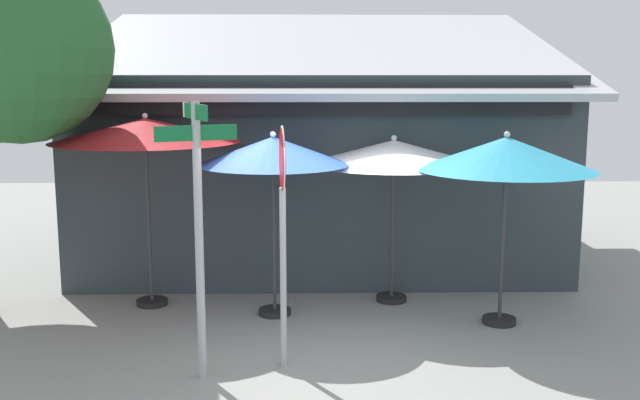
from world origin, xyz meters
name	(u,v)px	position (x,y,z in m)	size (l,w,h in m)	color
ground_plane	(320,351)	(0.00, 0.00, -0.05)	(28.00, 28.00, 0.10)	gray
cafe_building	(318,160)	(0.06, 4.96, 1.71)	(8.29, 6.02, 4.54)	#333D42
street_sign_post	(198,212)	(-1.30, -0.84, 1.82)	(0.81, 0.87, 2.97)	#A8AAB2
stop_sign	(283,202)	(-0.42, -0.55, 1.87)	(0.10, 0.73, 2.71)	#A8AAB2
patio_umbrella_crimson_left	(145,132)	(-2.37, 1.71, 2.48)	(2.61, 2.61, 2.73)	black
patio_umbrella_royal_blue_center	(273,153)	(-0.60, 1.25, 2.23)	(2.03, 2.03, 2.51)	black
patio_umbrella_ivory_right	(394,153)	(1.07, 1.84, 2.16)	(2.45, 2.45, 2.41)	black
patio_umbrella_teal_far_right	(506,155)	(2.38, 0.82, 2.24)	(2.28, 2.28, 2.54)	black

